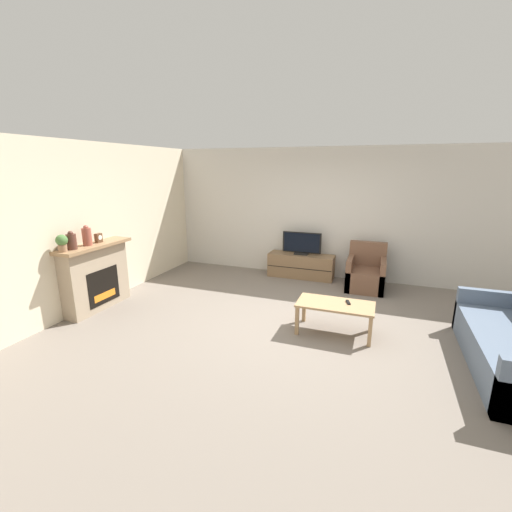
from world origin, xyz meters
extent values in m
plane|color=slate|center=(0.00, 0.00, 0.00)|extent=(24.00, 24.00, 0.00)
cube|color=beige|center=(0.00, 2.54, 1.35)|extent=(12.00, 0.06, 2.70)
cube|color=beige|center=(-3.40, 0.00, 1.35)|extent=(0.06, 12.00, 2.70)
cube|color=tan|center=(-3.23, -0.55, 0.52)|extent=(0.29, 1.18, 1.05)
cube|color=black|center=(-3.08, -0.55, 0.40)|extent=(0.01, 0.65, 0.58)
cube|color=orange|center=(-3.08, -0.55, 0.24)|extent=(0.01, 0.45, 0.12)
cube|color=#93704C|center=(-3.20, -0.55, 1.07)|extent=(0.41, 1.30, 0.05)
cylinder|color=#512D23|center=(-3.21, -0.94, 1.21)|extent=(0.14, 0.14, 0.23)
sphere|color=#512D23|center=(-3.21, -0.94, 1.34)|extent=(0.08, 0.08, 0.08)
cylinder|color=#994C3D|center=(-3.21, -0.65, 1.23)|extent=(0.14, 0.14, 0.27)
sphere|color=#994C3D|center=(-3.21, -0.65, 1.38)|extent=(0.08, 0.08, 0.08)
cube|color=brown|center=(-3.21, -0.42, 1.17)|extent=(0.07, 0.11, 0.15)
cylinder|color=white|center=(-3.17, -0.42, 1.18)|extent=(0.00, 0.08, 0.08)
cylinder|color=#936B4C|center=(-3.21, -1.10, 1.15)|extent=(0.12, 0.12, 0.11)
sphere|color=#477038|center=(-3.21, -1.10, 1.27)|extent=(0.16, 0.16, 0.16)
cube|color=brown|center=(-0.43, 2.26, 0.25)|extent=(1.38, 0.43, 0.50)
cube|color=black|center=(-0.43, 2.04, 0.25)|extent=(1.35, 0.01, 0.01)
cube|color=black|center=(-0.43, 2.26, 0.52)|extent=(0.29, 0.18, 0.04)
cube|color=black|center=(-0.43, 2.26, 0.76)|extent=(0.82, 0.03, 0.44)
cube|color=black|center=(-0.43, 2.24, 0.76)|extent=(0.75, 0.01, 0.39)
cube|color=brown|center=(0.91, 1.94, 0.20)|extent=(0.70, 0.76, 0.40)
cube|color=brown|center=(0.91, 2.25, 0.64)|extent=(0.70, 0.14, 0.48)
cube|color=brown|center=(0.61, 1.94, 0.31)|extent=(0.10, 0.76, 0.61)
cube|color=brown|center=(1.21, 1.94, 0.31)|extent=(0.10, 0.76, 0.61)
cube|color=#A37F56|center=(0.60, -0.10, 0.43)|extent=(1.05, 0.54, 0.03)
cube|color=#A37F56|center=(0.12, -0.33, 0.21)|extent=(0.05, 0.05, 0.42)
cube|color=#A37F56|center=(1.09, -0.33, 0.21)|extent=(0.05, 0.05, 0.42)
cube|color=#A37F56|center=(0.12, 0.13, 0.21)|extent=(0.05, 0.05, 0.42)
cube|color=#A37F56|center=(1.09, 0.13, 0.21)|extent=(0.05, 0.05, 0.42)
cube|color=black|center=(0.77, -0.02, 0.46)|extent=(0.08, 0.16, 0.02)
cube|color=slate|center=(2.66, 0.65, 0.32)|extent=(0.89, 0.11, 0.64)
camera|label=1|loc=(1.10, -4.66, 2.29)|focal=24.00mm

